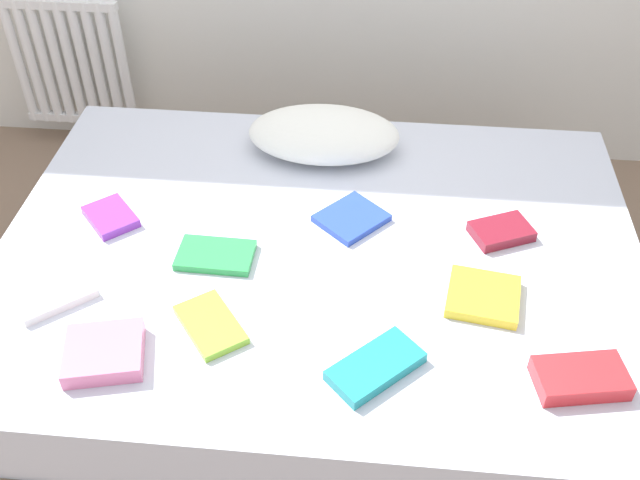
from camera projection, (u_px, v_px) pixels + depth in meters
ground_plane at (319, 352)px, 2.56m from camera, size 8.00×8.00×0.00m
bed at (319, 303)px, 2.40m from camera, size 2.00×1.50×0.50m
radiator at (71, 64)px, 3.27m from camera, size 0.53×0.04×0.59m
pillow at (324, 134)px, 2.57m from camera, size 0.53×0.33×0.14m
textbook_lime at (211, 325)px, 1.97m from camera, size 0.23×0.25×0.02m
textbook_yellow at (483, 296)px, 2.05m from camera, size 0.22×0.22×0.03m
textbook_teal at (376, 367)px, 1.86m from camera, size 0.26×0.26×0.03m
textbook_blue at (351, 218)px, 2.31m from camera, size 0.26×0.26×0.02m
textbook_white at (52, 291)px, 2.07m from camera, size 0.27×0.27×0.03m
textbook_red at (580, 378)px, 1.82m from camera, size 0.25×0.17×0.05m
textbook_purple at (111, 217)px, 2.31m from camera, size 0.21×0.21×0.03m
textbook_green at (216, 255)px, 2.18m from camera, size 0.23×0.15×0.02m
textbook_maroon at (501, 231)px, 2.25m from camera, size 0.21×0.18×0.04m
textbook_pink at (104, 353)px, 1.88m from camera, size 0.23×0.22×0.05m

